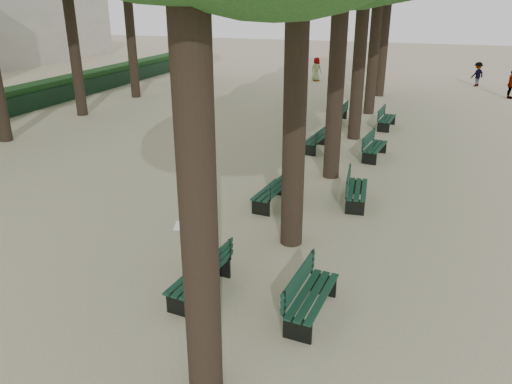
% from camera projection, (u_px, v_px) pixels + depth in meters
% --- Properties ---
extents(ground, '(120.00, 120.00, 0.00)m').
position_uv_depth(ground, '(179.00, 297.00, 9.90)').
color(ground, tan).
rests_on(ground, ground).
extents(bench_left_0, '(0.76, 1.85, 0.92)m').
position_uv_depth(bench_left_0, '(200.00, 282.00, 9.91)').
color(bench_left_0, black).
rests_on(bench_left_0, ground).
extents(bench_left_1, '(0.75, 1.85, 0.92)m').
position_uv_depth(bench_left_1, '(272.00, 196.00, 14.16)').
color(bench_left_1, black).
rests_on(bench_left_1, ground).
extents(bench_left_2, '(0.75, 1.85, 0.92)m').
position_uv_depth(bench_left_2, '(316.00, 143.00, 19.19)').
color(bench_left_2, black).
rests_on(bench_left_2, ground).
extents(bench_left_3, '(0.64, 1.82, 0.92)m').
position_uv_depth(bench_left_3, '(338.00, 117.00, 23.40)').
color(bench_left_3, black).
rests_on(bench_left_3, ground).
extents(bench_right_0, '(0.72, 1.84, 0.92)m').
position_uv_depth(bench_right_0, '(312.00, 304.00, 9.22)').
color(bench_right_0, black).
rests_on(bench_right_0, ground).
extents(bench_right_1, '(0.74, 1.85, 0.92)m').
position_uv_depth(bench_right_1, '(357.00, 195.00, 14.22)').
color(bench_right_1, black).
rests_on(bench_right_1, ground).
extents(bench_right_2, '(0.79, 1.86, 0.92)m').
position_uv_depth(bench_right_2, '(375.00, 151.00, 18.22)').
color(bench_right_2, black).
rests_on(bench_right_2, ground).
extents(bench_right_3, '(0.71, 1.84, 0.92)m').
position_uv_depth(bench_right_3, '(387.00, 122.00, 22.36)').
color(bench_right_3, black).
rests_on(bench_right_3, ground).
extents(man_with_map, '(0.74, 0.83, 1.86)m').
position_uv_depth(man_with_map, '(194.00, 233.00, 10.48)').
color(man_with_map, black).
rests_on(man_with_map, ground).
extents(pedestrian_b, '(0.94, 0.91, 1.55)m').
position_uv_depth(pedestrian_b, '(477.00, 74.00, 32.53)').
color(pedestrian_b, '#262628').
rests_on(pedestrian_b, ground).
extents(pedestrian_d, '(0.84, 0.59, 1.60)m').
position_uv_depth(pedestrian_d, '(316.00, 69.00, 34.52)').
color(pedestrian_d, '#262628').
rests_on(pedestrian_d, ground).
extents(pedestrian_e, '(1.11, 1.33, 1.55)m').
position_uv_depth(pedestrian_e, '(190.00, 70.00, 34.34)').
color(pedestrian_e, '#262628').
rests_on(pedestrian_e, ground).
extents(pedestrian_c, '(0.37, 0.98, 1.66)m').
position_uv_depth(pedestrian_c, '(511.00, 84.00, 28.64)').
color(pedestrian_c, '#262628').
rests_on(pedestrian_c, ground).
extents(fence, '(0.08, 42.00, 0.90)m').
position_uv_depth(fence, '(3.00, 110.00, 23.93)').
color(fence, black).
rests_on(fence, ground).
extents(building_far, '(12.00, 16.00, 7.00)m').
position_uv_depth(building_far, '(1.00, 20.00, 44.95)').
color(building_far, '#B7B2A3').
rests_on(building_far, ground).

